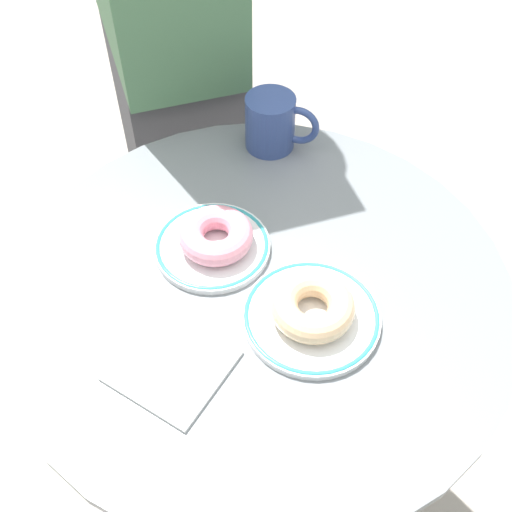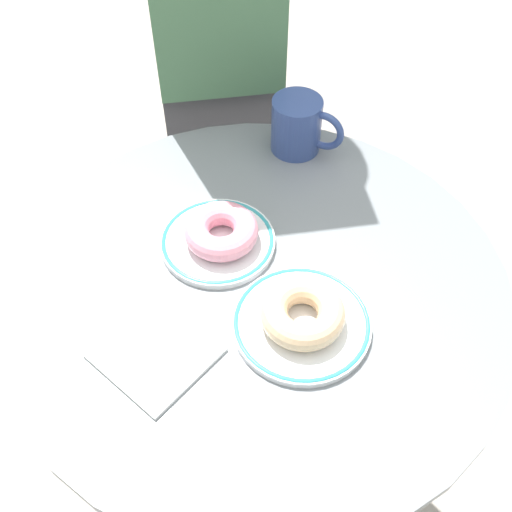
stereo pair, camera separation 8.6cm
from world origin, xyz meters
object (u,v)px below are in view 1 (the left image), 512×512
Objects in this scene: cafe_table at (259,375)px; plate_left at (212,246)px; donut_glazed at (313,306)px; paper_napkin at (172,365)px; person_figure at (167,40)px; coffee_mug at (272,123)px; donut_pink_frosted at (216,235)px; plate_right at (311,317)px.

cafe_table is 0.29m from plate_left.
donut_glazed reaches higher than paper_napkin.
person_figure reaches higher than plate_left.
plate_left is 0.20m from paper_napkin.
donut_glazed is 0.84× the size of paper_napkin.
cafe_table is at bearing 169.61° from donut_glazed.
coffee_mug is 0.08× the size of person_figure.
donut_glazed reaches higher than cafe_table.
donut_glazed is 0.67m from person_figure.
paper_napkin is at bearing -69.49° from plate_left.
paper_napkin is (0.07, -0.19, -0.00)m from plate_left.
donut_glazed is at bearing -35.43° from person_figure.
coffee_mug is (-0.14, 0.26, 0.32)m from cafe_table.
donut_pink_frosted reaches higher than paper_napkin.
person_figure is at bearing 144.57° from plate_right.
plate_left is at bearing -78.49° from coffee_mug.
coffee_mug reaches higher than donut_pink_frosted.
coffee_mug reaches higher than plate_left.
cafe_table is at bearing -8.14° from plate_left.
cafe_table is 4.49× the size of plate_left.
coffee_mug reaches higher than donut_glazed.
cafe_table is 0.32m from donut_pink_frosted.
person_figure is (-0.36, 0.35, 0.02)m from donut_pink_frosted.
cafe_table is at bearing -10.88° from donut_pink_frosted.
plate_right is (0.09, -0.02, 0.28)m from cafe_table.
cafe_table is 4.12× the size of plate_right.
paper_napkin is at bearing -125.52° from donut_glazed.
donut_glazed is (0.09, -0.02, 0.30)m from cafe_table.
person_figure is (-0.45, 0.37, 0.32)m from cafe_table.
cafe_table is 0.44m from coffee_mug.
donut_pink_frosted is 0.81× the size of paper_napkin.
person_figure is at bearing 128.10° from paper_napkin.
coffee_mug is at bearing 105.50° from paper_napkin.
plate_left is 1.57× the size of donut_pink_frosted.
plate_left reaches higher than paper_napkin.
donut_glazed reaches higher than plate_left.
person_figure reaches higher than donut_pink_frosted.
coffee_mug is at bearing 101.51° from plate_left.
donut_glazed is at bearing -9.27° from plate_left.
donut_pink_frosted is 0.87× the size of coffee_mug.
cafe_table is 0.47× the size of person_figure.
cafe_table is at bearing -39.37° from person_figure.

